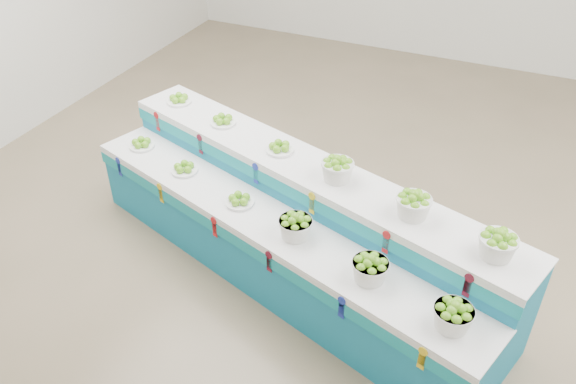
{
  "coord_description": "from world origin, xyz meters",
  "views": [
    {
      "loc": [
        0.8,
        -4.28,
        3.81
      ],
      "look_at": [
        -0.87,
        -0.55,
        0.87
      ],
      "focal_mm": 36.54,
      "sensor_mm": 36.0,
      "label": 1
    }
  ],
  "objects_px": {
    "display_stand": "(288,225)",
    "basket_upper_right": "(498,244)",
    "basket_lower_left": "(295,226)",
    "plate_upper_mid": "(223,120)"
  },
  "relations": [
    {
      "from": "basket_upper_right",
      "to": "display_stand",
      "type": "bearing_deg",
      "value": 170.49
    },
    {
      "from": "display_stand",
      "to": "basket_upper_right",
      "type": "xyz_separation_m",
      "value": [
        1.74,
        -0.29,
        0.61
      ]
    },
    {
      "from": "basket_lower_left",
      "to": "basket_upper_right",
      "type": "height_order",
      "value": "basket_upper_right"
    },
    {
      "from": "display_stand",
      "to": "basket_lower_left",
      "type": "xyz_separation_m",
      "value": [
        0.22,
        -0.35,
        0.31
      ]
    },
    {
      "from": "display_stand",
      "to": "basket_lower_left",
      "type": "bearing_deg",
      "value": -39.41
    },
    {
      "from": "plate_upper_mid",
      "to": "basket_lower_left",
      "type": "bearing_deg",
      "value": -38.39
    },
    {
      "from": "display_stand",
      "to": "plate_upper_mid",
      "type": "relative_size",
      "value": 16.47
    },
    {
      "from": "basket_upper_right",
      "to": "plate_upper_mid",
      "type": "bearing_deg",
      "value": 161.97
    },
    {
      "from": "display_stand",
      "to": "basket_lower_left",
      "type": "height_order",
      "value": "display_stand"
    },
    {
      "from": "basket_lower_left",
      "to": "plate_upper_mid",
      "type": "height_order",
      "value": "plate_upper_mid"
    }
  ]
}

